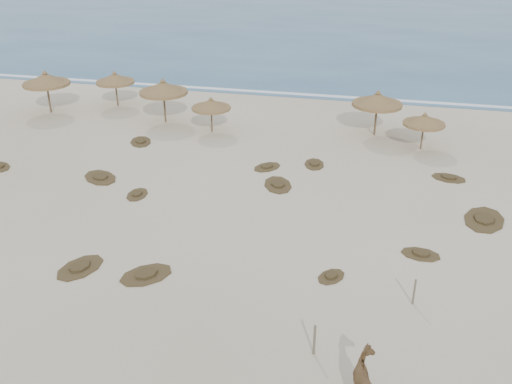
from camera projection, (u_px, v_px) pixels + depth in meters
ground at (205, 270)px, 23.68m from camera, size 160.00×160.00×0.00m
ocean at (348, 6)px, 89.27m from camera, size 200.00×100.00×0.01m
foam_line at (300, 94)px, 46.42m from camera, size 70.00×0.60×0.01m
palapa_0 at (46, 80)px, 41.25m from camera, size 4.32×4.32×3.15m
palapa_1 at (115, 79)px, 42.79m from camera, size 3.82×3.82×2.71m
palapa_2 at (163, 88)px, 39.29m from camera, size 3.53×3.53×3.15m
palapa_3 at (211, 105)px, 37.72m from camera, size 2.78×2.78×2.45m
palapa_4 at (424, 120)px, 34.96m from camera, size 3.36×3.36×2.42m
palapa_5 at (378, 100)px, 37.00m from camera, size 3.64×3.64×3.08m
horse at (368, 384)px, 16.93m from camera, size 1.40×2.05×1.58m
fence_post_near at (314, 340)px, 18.96m from camera, size 0.11×0.11×1.19m
fence_post_far at (414, 292)px, 21.42m from camera, size 0.10×0.10×1.11m
scrub_1 at (100, 177)px, 31.84m from camera, size 2.82×2.67×0.16m
scrub_2 at (137, 194)px, 29.94m from camera, size 1.12×1.65×0.16m
scrub_3 at (278, 185)px, 31.00m from camera, size 2.16×2.63×0.16m
scrub_4 at (421, 254)px, 24.72m from camera, size 1.82×1.31×0.16m
scrub_5 at (484, 219)px, 27.49m from camera, size 2.51×3.23×0.16m
scrub_6 at (141, 142)px, 36.79m from camera, size 2.04×2.40×0.16m
scrub_7 at (314, 164)px, 33.51m from camera, size 1.39×1.91×0.16m
scrub_9 at (146, 274)px, 23.32m from camera, size 2.61×2.58×0.16m
scrub_10 at (449, 178)px, 31.79m from camera, size 2.11×1.63×0.16m
scrub_11 at (80, 267)px, 23.79m from camera, size 2.14×2.58×0.16m
scrub_12 at (331, 276)px, 23.21m from camera, size 1.48×1.61×0.16m
scrub_13 at (267, 167)px, 33.15m from camera, size 2.00×2.11×0.16m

